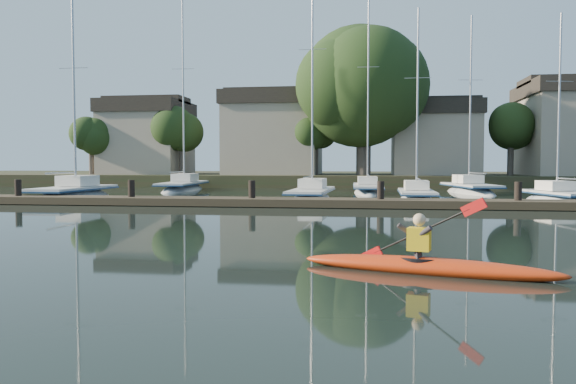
# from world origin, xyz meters

# --- Properties ---
(ground) EXTENTS (160.00, 160.00, 0.00)m
(ground) POSITION_xyz_m (0.00, 0.00, 0.00)
(ground) COLOR black
(ground) RESTS_ON ground
(kayak) EXTENTS (4.82, 1.86, 1.54)m
(kayak) POSITION_xyz_m (3.53, -1.35, 0.19)
(kayak) COLOR #C5400F
(kayak) RESTS_ON ground
(dock) EXTENTS (34.00, 2.00, 1.80)m
(dock) POSITION_xyz_m (0.00, 14.00, 0.20)
(dock) COLOR #3F3524
(dock) RESTS_ON ground
(sailboat_0) EXTENTS (2.30, 8.19, 12.99)m
(sailboat_0) POSITION_xyz_m (-14.21, 17.96, -0.21)
(sailboat_0) COLOR silver
(sailboat_0) RESTS_ON ground
(sailboat_2) EXTENTS (2.28, 8.68, 14.28)m
(sailboat_2) POSITION_xyz_m (-0.69, 19.04, -0.18)
(sailboat_2) COLOR silver
(sailboat_2) RESTS_ON ground
(sailboat_3) EXTENTS (2.00, 7.16, 11.49)m
(sailboat_3) POSITION_xyz_m (5.03, 19.07, -0.17)
(sailboat_3) COLOR silver
(sailboat_3) RESTS_ON ground
(sailboat_4) EXTENTS (3.21, 6.67, 10.91)m
(sailboat_4) POSITION_xyz_m (12.21, 18.77, -0.18)
(sailboat_4) COLOR silver
(sailboat_4) RESTS_ON ground
(sailboat_5) EXTENTS (2.69, 9.35, 15.30)m
(sailboat_5) POSITION_xyz_m (-11.04, 27.67, -0.19)
(sailboat_5) COLOR silver
(sailboat_5) RESTS_ON ground
(sailboat_6) EXTENTS (2.22, 9.20, 14.54)m
(sailboat_6) POSITION_xyz_m (2.37, 26.34, -0.17)
(sailboat_6) COLOR silver
(sailboat_6) RESTS_ON ground
(sailboat_7) EXTENTS (3.49, 8.40, 13.15)m
(sailboat_7) POSITION_xyz_m (9.18, 26.97, -0.20)
(sailboat_7) COLOR silver
(sailboat_7) RESTS_ON ground
(shore) EXTENTS (90.00, 25.25, 12.75)m
(shore) POSITION_xyz_m (1.61, 40.29, 3.23)
(shore) COLOR #243319
(shore) RESTS_ON ground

